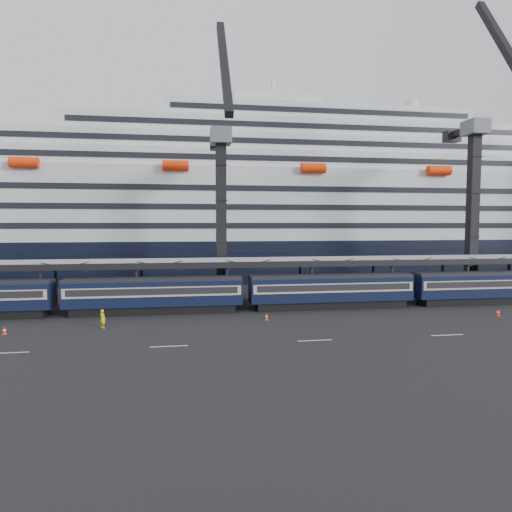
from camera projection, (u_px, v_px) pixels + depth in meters
name	position (u px, v px, depth m)	size (l,w,h in m)	color
ground	(443.00, 325.00, 44.24)	(260.00, 260.00, 0.00)	black
train	(359.00, 289.00, 53.23)	(133.05, 3.00, 4.05)	black
canopy	(382.00, 260.00, 57.67)	(130.00, 6.25, 5.53)	gray
cruise_ship	(307.00, 211.00, 88.55)	(214.09, 28.84, 34.00)	black
crane_dark_near	(221.00, 207.00, 58.67)	(4.50, 17.75, 35.08)	#4E5056
crane_dark_mid	(475.00, 198.00, 62.94)	(4.50, 18.24, 39.64)	#4E5056
worker	(103.00, 319.00, 42.70)	(0.64, 0.42, 1.76)	#FEF00D
traffic_cone_b	(4.00, 330.00, 40.23)	(0.38, 0.38, 0.76)	#FF3108
traffic_cone_c	(267.00, 316.00, 46.25)	(0.38, 0.38, 0.75)	#FF3108
traffic_cone_d	(498.00, 312.00, 48.31)	(0.41, 0.41, 0.82)	#FF3108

